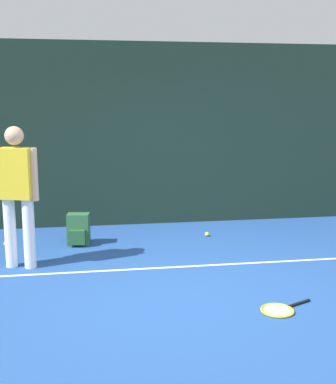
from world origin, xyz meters
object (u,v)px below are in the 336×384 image
tennis_ball_by_fence (207,234)px  tennis_ball_near_player (6,244)px  tennis_player (17,189)px  tennis_racket (279,310)px  backpack (78,230)px

tennis_ball_by_fence → tennis_ball_near_player: bearing=-178.9°
tennis_player → tennis_ball_near_player: bearing=-52.5°
tennis_player → tennis_ball_by_fence: bearing=-140.8°
tennis_player → tennis_racket: size_ratio=2.69×
tennis_player → tennis_ball_by_fence: (2.55, 0.98, -0.93)m
tennis_racket → tennis_ball_by_fence: bearing=-113.0°
backpack → tennis_ball_by_fence: backpack is taller
backpack → tennis_ball_by_fence: size_ratio=6.67×
tennis_player → backpack: 1.32m
tennis_racket → tennis_ball_near_player: 3.95m
tennis_player → tennis_racket: (2.62, -1.71, -0.95)m
tennis_ball_near_player → tennis_ball_by_fence: 2.88m
tennis_ball_by_fence → backpack: bearing=-175.9°
tennis_player → backpack: size_ratio=3.86×
tennis_player → tennis_ball_by_fence: 2.89m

